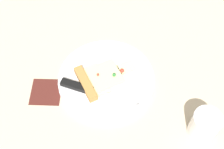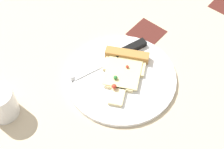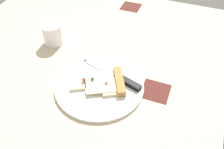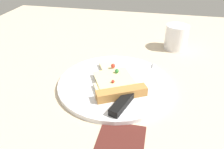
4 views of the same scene
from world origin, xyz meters
The scene contains 5 objects.
ground_plane centered at (-0.03, 0.01, -1.50)cm, with size 135.91×135.91×3.00cm.
plate centered at (0.20, 0.46, 0.56)cm, with size 29.38×29.38×1.12cm, color silver.
pizza_slice centered at (-2.07, -0.76, 1.90)cm, with size 19.03×15.13×2.56cm.
knife centered at (-4.12, -5.11, 1.72)cm, with size 23.51×9.25×2.45cm.
drinking_glass centered at (26.72, -15.72, 4.13)cm, with size 7.57×7.57×8.26cm, color white.
Camera 4 is at (-46.45, -9.37, 32.73)cm, focal length 35.25 mm.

